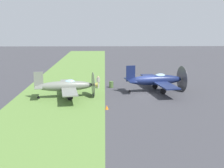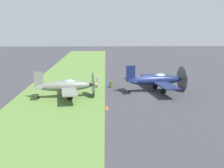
{
  "view_description": "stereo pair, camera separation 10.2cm",
  "coord_description": "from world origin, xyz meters",
  "px_view_note": "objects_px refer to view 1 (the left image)",
  "views": [
    {
      "loc": [
        37.05,
        -5.3,
        8.95
      ],
      "look_at": [
        0.08,
        -4.42,
        1.36
      ],
      "focal_mm": 47.82,
      "sensor_mm": 36.0,
      "label": 1
    },
    {
      "loc": [
        37.06,
        -5.2,
        8.95
      ],
      "look_at": [
        0.08,
        -4.42,
        1.36
      ],
      "focal_mm": 47.82,
      "sensor_mm": 36.0,
      "label": 2
    }
  ],
  "objects_px": {
    "airplane_lead": "(156,80)",
    "fuel_drum": "(111,84)",
    "airplane_wingman": "(66,86)",
    "ground_crew_chief": "(98,82)",
    "runway_marker_cone": "(107,107)"
  },
  "relations": [
    {
      "from": "ground_crew_chief",
      "to": "runway_marker_cone",
      "type": "height_order",
      "value": "ground_crew_chief"
    },
    {
      "from": "airplane_wingman",
      "to": "ground_crew_chief",
      "type": "bearing_deg",
      "value": 134.5
    },
    {
      "from": "airplane_lead",
      "to": "airplane_wingman",
      "type": "height_order",
      "value": "airplane_lead"
    },
    {
      "from": "ground_crew_chief",
      "to": "runway_marker_cone",
      "type": "xyz_separation_m",
      "value": [
        10.41,
        1.12,
        -0.69
      ]
    },
    {
      "from": "airplane_lead",
      "to": "fuel_drum",
      "type": "height_order",
      "value": "airplane_lead"
    },
    {
      "from": "airplane_lead",
      "to": "airplane_wingman",
      "type": "bearing_deg",
      "value": -85.36
    },
    {
      "from": "airplane_lead",
      "to": "ground_crew_chief",
      "type": "relative_size",
      "value": 6.12
    },
    {
      "from": "ground_crew_chief",
      "to": "airplane_wingman",
      "type": "bearing_deg",
      "value": 10.46
    },
    {
      "from": "airplane_lead",
      "to": "runway_marker_cone",
      "type": "height_order",
      "value": "airplane_lead"
    },
    {
      "from": "fuel_drum",
      "to": "airplane_lead",
      "type": "bearing_deg",
      "value": 66.42
    },
    {
      "from": "airplane_lead",
      "to": "runway_marker_cone",
      "type": "xyz_separation_m",
      "value": [
        8.19,
        -6.63,
        -1.35
      ]
    },
    {
      "from": "airplane_wingman",
      "to": "runway_marker_cone",
      "type": "bearing_deg",
      "value": 33.48
    },
    {
      "from": "ground_crew_chief",
      "to": "runway_marker_cone",
      "type": "distance_m",
      "value": 10.49
    },
    {
      "from": "airplane_wingman",
      "to": "runway_marker_cone",
      "type": "height_order",
      "value": "airplane_wingman"
    },
    {
      "from": "runway_marker_cone",
      "to": "airplane_lead",
      "type": "bearing_deg",
      "value": 141.0
    }
  ]
}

